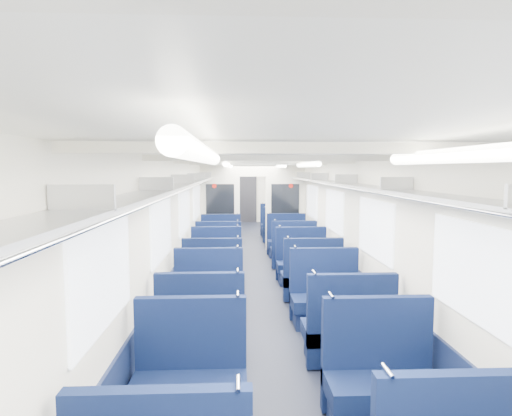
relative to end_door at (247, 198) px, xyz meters
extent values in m
cube|color=black|center=(0.00, -8.94, -1.00)|extent=(2.80, 18.00, 0.01)
cube|color=white|center=(0.00, -8.94, 1.35)|extent=(2.80, 18.00, 0.01)
cube|color=silver|center=(-1.40, -8.94, 0.18)|extent=(0.02, 18.00, 2.35)
cube|color=#101936|center=(-1.39, -8.94, -0.65)|extent=(0.03, 17.90, 0.70)
cube|color=silver|center=(1.40, -8.94, 0.18)|extent=(0.02, 18.00, 2.35)
cube|color=#101936|center=(1.39, -8.94, -0.65)|extent=(0.03, 17.90, 0.70)
cube|color=silver|center=(0.00, 0.06, 0.18)|extent=(2.80, 0.02, 2.35)
cube|color=#B2B5BA|center=(-1.22, -8.94, 0.97)|extent=(0.34, 17.40, 0.04)
cylinder|color=silver|center=(-1.04, -8.94, 0.95)|extent=(0.02, 17.40, 0.02)
cube|color=#B2B5BA|center=(-1.22, -14.94, 1.05)|extent=(0.34, 0.03, 0.14)
cube|color=#B2B5BA|center=(-1.22, -12.94, 1.05)|extent=(0.34, 0.03, 0.14)
cube|color=#B2B5BA|center=(-1.22, -10.94, 1.05)|extent=(0.34, 0.03, 0.14)
cube|color=#B2B5BA|center=(-1.22, -8.94, 1.05)|extent=(0.34, 0.03, 0.14)
cube|color=#B2B5BA|center=(-1.22, -6.94, 1.05)|extent=(0.34, 0.03, 0.14)
cube|color=#B2B5BA|center=(-1.22, -4.94, 1.05)|extent=(0.34, 0.03, 0.14)
cube|color=#B2B5BA|center=(-1.22, -2.94, 1.05)|extent=(0.34, 0.03, 0.14)
cube|color=#B2B5BA|center=(-1.22, -0.94, 1.05)|extent=(0.34, 0.03, 0.14)
cube|color=#B2B5BA|center=(1.22, -8.94, 0.97)|extent=(0.34, 17.40, 0.04)
cylinder|color=silver|center=(1.04, -8.94, 0.95)|extent=(0.02, 17.40, 0.02)
cube|color=#B2B5BA|center=(1.22, -12.94, 1.05)|extent=(0.34, 0.03, 0.14)
cube|color=#B2B5BA|center=(1.22, -10.94, 1.05)|extent=(0.34, 0.03, 0.14)
cube|color=#B2B5BA|center=(1.22, -8.94, 1.05)|extent=(0.34, 0.03, 0.14)
cube|color=#B2B5BA|center=(1.22, -6.94, 1.05)|extent=(0.34, 0.03, 0.14)
cube|color=#B2B5BA|center=(1.22, -4.94, 1.05)|extent=(0.34, 0.03, 0.14)
cube|color=#B2B5BA|center=(1.22, -2.94, 1.05)|extent=(0.34, 0.03, 0.14)
cube|color=#B2B5BA|center=(1.22, -0.94, 1.05)|extent=(0.34, 0.03, 0.14)
cube|color=white|center=(-1.38, -14.14, 0.42)|extent=(0.02, 1.30, 0.75)
cube|color=white|center=(-1.38, -11.84, 0.42)|extent=(0.02, 1.30, 0.75)
cube|color=white|center=(-1.38, -9.54, 0.42)|extent=(0.02, 1.30, 0.75)
cube|color=white|center=(-1.38, -7.24, 0.42)|extent=(0.02, 1.30, 0.75)
cube|color=white|center=(-1.38, -4.44, 0.42)|extent=(0.02, 1.30, 0.75)
cube|color=white|center=(-1.38, -2.14, 0.42)|extent=(0.02, 1.30, 0.75)
cube|color=white|center=(1.38, -14.14, 0.42)|extent=(0.02, 1.30, 0.75)
cube|color=white|center=(1.38, -11.84, 0.42)|extent=(0.02, 1.30, 0.75)
cube|color=white|center=(1.38, -9.54, 0.42)|extent=(0.02, 1.30, 0.75)
cube|color=white|center=(1.38, -7.24, 0.42)|extent=(0.02, 1.30, 0.75)
cube|color=white|center=(1.38, -4.44, 0.42)|extent=(0.02, 1.30, 0.75)
cube|color=white|center=(1.38, -2.14, 0.42)|extent=(0.02, 1.30, 0.75)
cube|color=white|center=(0.00, -14.94, 1.31)|extent=(2.70, 0.06, 0.06)
cube|color=white|center=(0.00, -12.94, 1.31)|extent=(2.70, 0.06, 0.06)
cube|color=white|center=(0.00, -10.94, 1.31)|extent=(2.70, 0.06, 0.06)
cube|color=white|center=(0.00, -8.94, 1.31)|extent=(2.70, 0.06, 0.06)
cube|color=white|center=(0.00, -6.94, 1.31)|extent=(2.70, 0.06, 0.06)
cube|color=white|center=(0.00, -4.94, 1.31)|extent=(2.70, 0.06, 0.06)
cube|color=white|center=(0.00, -2.94, 1.31)|extent=(2.70, 0.06, 0.06)
cube|color=white|center=(0.00, -0.94, 1.31)|extent=(2.70, 0.06, 0.06)
cylinder|color=white|center=(-0.55, -15.44, 1.26)|extent=(0.07, 1.60, 0.07)
cylinder|color=white|center=(-0.55, -11.44, 1.26)|extent=(0.07, 1.60, 0.07)
cylinder|color=white|center=(-0.55, -7.94, 1.26)|extent=(0.07, 1.60, 0.07)
cylinder|color=white|center=(-0.55, -3.44, 1.26)|extent=(0.07, 1.60, 0.07)
cylinder|color=white|center=(0.55, -15.44, 1.26)|extent=(0.07, 1.60, 0.07)
cylinder|color=white|center=(0.55, -11.44, 1.26)|extent=(0.07, 1.60, 0.07)
cylinder|color=white|center=(0.55, -7.94, 1.26)|extent=(0.07, 1.60, 0.07)
cylinder|color=white|center=(0.55, -3.44, 1.26)|extent=(0.07, 1.60, 0.07)
cube|color=black|center=(0.00, 0.00, 0.00)|extent=(0.75, 0.06, 2.00)
cube|color=white|center=(-0.88, -5.96, 0.18)|extent=(1.05, 0.08, 2.35)
cube|color=black|center=(-0.87, -6.01, 0.40)|extent=(0.76, 0.02, 0.80)
cylinder|color=red|center=(-1.02, -6.02, 0.75)|extent=(0.12, 0.01, 0.12)
cube|color=white|center=(0.88, -5.96, 0.18)|extent=(1.05, 0.08, 2.35)
cube|color=black|center=(0.87, -6.01, 0.40)|extent=(0.76, 0.02, 0.80)
cylinder|color=red|center=(1.02, -6.02, 0.75)|extent=(0.12, 0.01, 0.12)
cube|color=white|center=(0.00, -5.96, 1.17)|extent=(0.70, 0.08, 0.35)
cylinder|color=silver|center=(-0.41, -15.07, 0.09)|extent=(0.02, 0.15, 0.02)
cylinder|color=silver|center=(0.41, -14.97, 0.09)|extent=(0.02, 0.15, 0.02)
cube|color=#0D1B41|center=(-0.83, -13.73, -0.66)|extent=(0.99, 0.52, 0.17)
cube|color=#0D1736|center=(-0.83, -13.73, -0.87)|extent=(0.91, 0.41, 0.25)
cube|color=#0D1B41|center=(-0.83, -13.52, -0.45)|extent=(0.99, 0.09, 1.05)
cylinder|color=silver|center=(-0.41, -13.52, 0.09)|extent=(0.02, 0.15, 0.02)
cube|color=#0D1B41|center=(0.83, -13.80, -0.66)|extent=(0.99, 0.52, 0.17)
cube|color=#0D1736|center=(0.83, -13.80, -0.87)|extent=(0.91, 0.41, 0.25)
cube|color=#0D1B41|center=(0.83, -13.59, -0.45)|extent=(0.99, 0.09, 1.05)
cylinder|color=silver|center=(0.41, -13.59, 0.09)|extent=(0.02, 0.15, 0.02)
cube|color=#0D1B41|center=(-0.83, -12.45, -0.66)|extent=(0.99, 0.52, 0.17)
cube|color=#0D1736|center=(-0.83, -12.45, -0.87)|extent=(0.91, 0.41, 0.25)
cube|color=#0D1B41|center=(-0.83, -12.66, -0.45)|extent=(0.99, 0.09, 1.05)
cylinder|color=silver|center=(-0.41, -12.66, 0.09)|extent=(0.02, 0.15, 0.02)
cube|color=#0D1B41|center=(0.83, -12.57, -0.66)|extent=(0.99, 0.52, 0.17)
cube|color=#0D1736|center=(0.83, -12.57, -0.87)|extent=(0.91, 0.41, 0.25)
cube|color=#0D1B41|center=(0.83, -12.78, -0.45)|extent=(0.99, 0.09, 1.05)
cylinder|color=silver|center=(0.41, -12.78, 0.09)|extent=(0.02, 0.15, 0.02)
cube|color=#0D1B41|center=(-0.83, -11.44, -0.66)|extent=(0.99, 0.52, 0.17)
cube|color=#0D1736|center=(-0.83, -11.44, -0.87)|extent=(0.91, 0.41, 0.25)
cube|color=#0D1B41|center=(-0.83, -11.23, -0.45)|extent=(0.99, 0.09, 1.05)
cylinder|color=silver|center=(-0.41, -11.23, 0.09)|extent=(0.02, 0.15, 0.02)
cube|color=#0D1B41|center=(0.83, -11.51, -0.66)|extent=(0.99, 0.52, 0.17)
cube|color=#0D1736|center=(0.83, -11.51, -0.87)|extent=(0.91, 0.41, 0.25)
cube|color=#0D1B41|center=(0.83, -11.30, -0.45)|extent=(0.99, 0.09, 1.05)
cylinder|color=silver|center=(0.41, -11.30, 0.09)|extent=(0.02, 0.15, 0.02)
cube|color=#0D1B41|center=(-0.83, -10.17, -0.66)|extent=(0.99, 0.52, 0.17)
cube|color=#0D1736|center=(-0.83, -10.17, -0.87)|extent=(0.91, 0.41, 0.25)
cube|color=#0D1B41|center=(-0.83, -10.39, -0.45)|extent=(0.99, 0.09, 1.05)
cylinder|color=silver|center=(-0.41, -10.39, 0.09)|extent=(0.02, 0.15, 0.02)
cube|color=#0D1B41|center=(0.83, -10.25, -0.66)|extent=(0.99, 0.52, 0.17)
cube|color=#0D1736|center=(0.83, -10.25, -0.87)|extent=(0.91, 0.41, 0.25)
cube|color=#0D1B41|center=(0.83, -10.46, -0.45)|extent=(0.99, 0.09, 1.05)
cylinder|color=silver|center=(0.41, -10.46, 0.09)|extent=(0.02, 0.15, 0.02)
cube|color=#0D1B41|center=(-0.83, -9.22, -0.66)|extent=(0.99, 0.52, 0.17)
cube|color=#0D1736|center=(-0.83, -9.22, -0.87)|extent=(0.91, 0.41, 0.25)
cube|color=#0D1B41|center=(-0.83, -9.01, -0.45)|extent=(0.99, 0.09, 1.05)
cylinder|color=silver|center=(-0.41, -9.01, 0.09)|extent=(0.02, 0.15, 0.02)
cube|color=#0D1B41|center=(0.83, -9.34, -0.66)|extent=(0.99, 0.52, 0.17)
cube|color=#0D1736|center=(0.83, -9.34, -0.87)|extent=(0.91, 0.41, 0.25)
cube|color=#0D1B41|center=(0.83, -9.13, -0.45)|extent=(0.99, 0.09, 1.05)
cylinder|color=silver|center=(0.41, -9.13, 0.09)|extent=(0.02, 0.15, 0.02)
cube|color=#0D1B41|center=(-0.83, -7.98, -0.66)|extent=(0.99, 0.52, 0.17)
cube|color=#0D1736|center=(-0.83, -7.98, -0.87)|extent=(0.91, 0.41, 0.25)
cube|color=#0D1B41|center=(-0.83, -8.19, -0.45)|extent=(0.99, 0.09, 1.05)
cylinder|color=silver|center=(-0.41, -8.19, 0.09)|extent=(0.02, 0.15, 0.02)
cube|color=#0D1B41|center=(0.83, -7.96, -0.66)|extent=(0.99, 0.52, 0.17)
cube|color=#0D1736|center=(0.83, -7.96, -0.87)|extent=(0.91, 0.41, 0.25)
cube|color=#0D1B41|center=(0.83, -8.18, -0.45)|extent=(0.99, 0.09, 1.05)
cylinder|color=silver|center=(0.41, -8.18, 0.09)|extent=(0.02, 0.15, 0.02)
cube|color=#0D1B41|center=(-0.83, -6.99, -0.66)|extent=(0.99, 0.52, 0.17)
cube|color=#0D1736|center=(-0.83, -6.99, -0.87)|extent=(0.91, 0.41, 0.25)
cube|color=#0D1B41|center=(-0.83, -6.78, -0.45)|extent=(0.99, 0.09, 1.05)
cylinder|color=silver|center=(-0.41, -6.78, 0.09)|extent=(0.02, 0.15, 0.02)
cube|color=#0D1B41|center=(0.83, -6.87, -0.66)|extent=(0.99, 0.52, 0.17)
cube|color=#0D1736|center=(0.83, -6.87, -0.87)|extent=(0.91, 0.41, 0.25)
cube|color=#0D1B41|center=(0.83, -6.66, -0.45)|extent=(0.99, 0.09, 1.05)
cylinder|color=silver|center=(0.41, -6.66, 0.09)|extent=(0.02, 0.15, 0.02)
cube|color=#0D1B41|center=(-0.83, -4.72, -0.66)|extent=(0.99, 0.52, 0.17)
cube|color=#0D1736|center=(-0.83, -4.72, -0.87)|extent=(0.91, 0.41, 0.25)
cube|color=#0D1B41|center=(-0.83, -4.93, -0.45)|extent=(0.99, 0.09, 1.05)
cylinder|color=silver|center=(-0.41, -4.93, 0.09)|extent=(0.02, 0.15, 0.02)
cube|color=#0D1B41|center=(0.83, -4.71, -0.66)|extent=(0.99, 0.52, 0.17)
cube|color=#0D1736|center=(0.83, -4.71, -0.87)|extent=(0.91, 0.41, 0.25)
cube|color=#0D1B41|center=(0.83, -4.92, -0.45)|extent=(0.99, 0.09, 1.05)
cylinder|color=silver|center=(0.41, -4.92, 0.09)|extent=(0.02, 0.15, 0.02)
cube|color=#0D1B41|center=(-0.83, -3.64, -0.66)|extent=(0.99, 0.52, 0.17)
cube|color=#0D1736|center=(-0.83, -3.64, -0.87)|extent=(0.91, 0.41, 0.25)
cube|color=#0D1B41|center=(-0.83, -3.43, -0.45)|extent=(0.99, 0.09, 1.05)
cylinder|color=silver|center=(-0.41, -3.43, 0.09)|extent=(0.02, 0.15, 0.02)
cube|color=#0D1B41|center=(0.83, -3.80, -0.66)|extent=(0.99, 0.52, 0.17)
cube|color=#0D1736|center=(0.83, -3.80, -0.87)|extent=(0.91, 0.41, 0.25)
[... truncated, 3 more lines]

